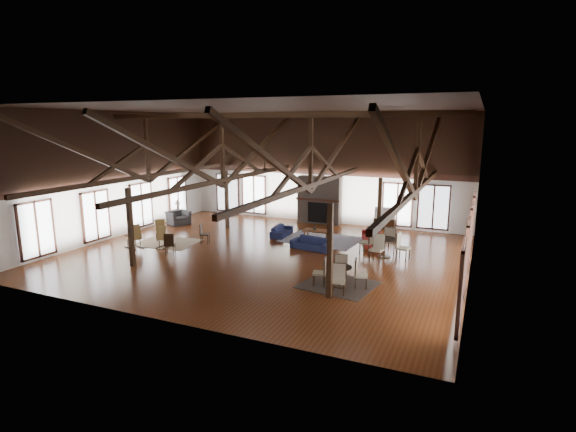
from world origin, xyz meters
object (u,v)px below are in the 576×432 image
at_px(armchair, 178,218).
at_px(coffee_table, 317,231).
at_px(tv_console, 385,223).
at_px(sofa_orange, 372,237).
at_px(sofa_navy_front, 311,243).
at_px(cafe_table_near, 340,273).
at_px(cafe_table_far, 384,244).
at_px(sofa_navy_left, 282,231).

bearing_deg(armchair, coffee_table, -66.13).
bearing_deg(tv_console, armchair, -161.43).
distance_m(coffee_table, tv_console, 4.42).
bearing_deg(sofa_orange, sofa_navy_front, -64.76).
relative_size(sofa_orange, cafe_table_near, 1.09).
bearing_deg(sofa_navy_front, coffee_table, 109.23).
distance_m(cafe_table_far, tv_console, 5.22).
height_order(sofa_navy_left, sofa_orange, sofa_orange).
xyz_separation_m(sofa_navy_front, coffee_table, (-0.31, 1.57, 0.17)).
bearing_deg(tv_console, cafe_table_near, -87.49).
height_order(sofa_orange, tv_console, sofa_orange).
bearing_deg(cafe_table_far, tv_console, 101.58).
bearing_deg(coffee_table, tv_console, 56.56).
distance_m(sofa_orange, cafe_table_far, 2.16).
bearing_deg(sofa_navy_left, cafe_table_near, -144.92).
relative_size(coffee_table, cafe_table_near, 0.68).
relative_size(coffee_table, cafe_table_far, 0.60).
relative_size(sofa_navy_front, tv_console, 1.65).
bearing_deg(sofa_orange, sofa_navy_left, -103.22).
bearing_deg(armchair, sofa_navy_left, -65.19).
bearing_deg(cafe_table_far, sofa_orange, 116.64).
bearing_deg(cafe_table_near, coffee_table, 117.29).
relative_size(armchair, cafe_table_near, 0.59).
xyz_separation_m(sofa_navy_left, tv_console, (4.33, 3.56, 0.03)).
relative_size(sofa_navy_front, sofa_navy_left, 1.08).
relative_size(sofa_navy_front, armchair, 1.62).
distance_m(sofa_navy_left, tv_console, 5.60).
distance_m(sofa_orange, cafe_table_near, 5.99).
distance_m(sofa_navy_left, coffee_table, 1.92).
relative_size(cafe_table_far, tv_console, 1.97).
bearing_deg(cafe_table_near, sofa_navy_left, 130.09).
bearing_deg(coffee_table, sofa_orange, 11.07).
height_order(sofa_navy_front, cafe_table_far, cafe_table_far).
relative_size(sofa_navy_left, sofa_orange, 0.80).
height_order(sofa_navy_left, coffee_table, coffee_table).
relative_size(sofa_orange, armchair, 1.86).
xyz_separation_m(sofa_navy_left, cafe_table_near, (4.73, -5.62, 0.24)).
xyz_separation_m(coffee_table, tv_console, (2.43, 3.69, -0.16)).
bearing_deg(sofa_navy_front, tv_console, 76.26).
xyz_separation_m(armchair, cafe_table_far, (11.60, -1.57, 0.19)).
relative_size(sofa_navy_front, cafe_table_far, 0.84).
bearing_deg(cafe_table_near, sofa_orange, 93.03).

